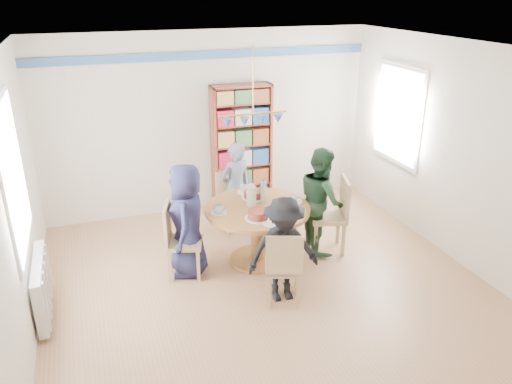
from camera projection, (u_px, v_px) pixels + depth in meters
name	position (u px, v px, depth m)	size (l,w,h in m)	color
ground	(267.00, 287.00, 5.84)	(5.00, 5.00, 0.00)	tan
room_shell	(222.00, 134.00, 5.88)	(5.00, 5.00, 5.00)	white
radiator	(42.00, 287.00, 5.22)	(0.12, 1.00, 0.60)	silver
dining_table	(257.00, 221.00, 6.19)	(1.30, 1.30, 0.75)	olive
chair_left	(177.00, 237.00, 5.90)	(0.51, 0.51, 0.93)	tan
chair_right	(335.00, 212.00, 6.46)	(0.56, 0.56, 1.01)	tan
chair_far	(231.00, 198.00, 7.07)	(0.42, 0.42, 0.85)	tan
chair_near	(284.00, 265.00, 5.35)	(0.50, 0.50, 0.89)	tan
person_left	(187.00, 220.00, 5.89)	(0.68, 0.45, 1.40)	#1C1C3E
person_right	(321.00, 200.00, 6.45)	(0.68, 0.53, 1.40)	#1C3822
person_far	(236.00, 188.00, 6.94)	(0.48, 0.31, 1.31)	gray
person_near	(283.00, 250.00, 5.41)	(0.79, 0.46, 1.23)	black
bookshelf	(242.00, 149.00, 7.65)	(0.92, 0.28, 1.93)	maroon
tableware	(255.00, 202.00, 6.11)	(1.18, 1.18, 0.31)	white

